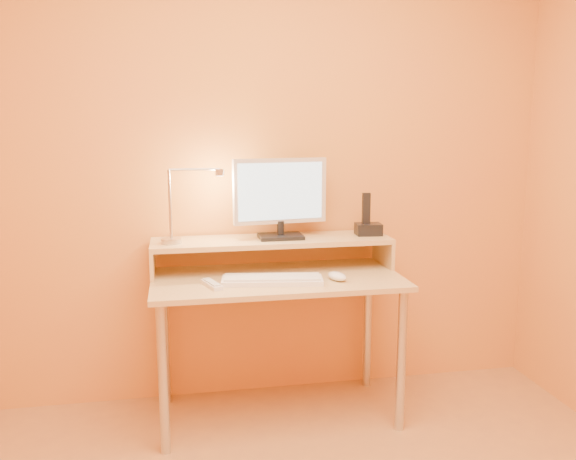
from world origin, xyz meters
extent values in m
cube|color=gold|center=(0.00, 1.50, 1.25)|extent=(3.00, 0.04, 2.50)
cylinder|color=#BEBEC0|center=(-0.55, 0.93, 0.35)|extent=(0.04, 0.04, 0.69)
cylinder|color=#BEBEC0|center=(0.55, 0.93, 0.35)|extent=(0.04, 0.04, 0.69)
cylinder|color=#BEBEC0|center=(-0.55, 1.43, 0.35)|extent=(0.04, 0.04, 0.69)
cylinder|color=#BEBEC0|center=(0.55, 1.43, 0.35)|extent=(0.04, 0.04, 0.69)
cube|color=tan|center=(0.00, 1.18, 0.71)|extent=(1.20, 0.60, 0.02)
cube|color=tan|center=(-0.59, 1.33, 0.79)|extent=(0.02, 0.30, 0.14)
cube|color=tan|center=(0.59, 1.33, 0.79)|extent=(0.02, 0.30, 0.14)
cube|color=tan|center=(0.00, 1.33, 0.87)|extent=(1.20, 0.30, 0.02)
cube|color=black|center=(0.04, 1.33, 0.89)|extent=(0.22, 0.16, 0.02)
cylinder|color=black|center=(0.04, 1.33, 0.93)|extent=(0.04, 0.04, 0.07)
cube|color=silver|center=(0.04, 1.34, 1.12)|extent=(0.48, 0.10, 0.33)
cube|color=black|center=(0.04, 1.36, 1.12)|extent=(0.43, 0.07, 0.28)
cube|color=#9DCDEA|center=(0.04, 1.32, 1.12)|extent=(0.43, 0.06, 0.28)
cylinder|color=#BEBEC0|center=(-0.50, 1.30, 0.89)|extent=(0.10, 0.10, 0.02)
cylinder|color=#BEBEC0|center=(-0.50, 1.30, 1.07)|extent=(0.01, 0.01, 0.33)
cylinder|color=#BEBEC0|center=(-0.38, 1.30, 1.24)|extent=(0.24, 0.01, 0.01)
cylinder|color=#BEBEC0|center=(-0.26, 1.30, 1.22)|extent=(0.04, 0.04, 0.03)
cylinder|color=#FFEAC6|center=(-0.26, 1.30, 1.20)|extent=(0.03, 0.03, 0.00)
cube|color=black|center=(0.51, 1.33, 0.91)|extent=(0.14, 0.11, 0.06)
cube|color=black|center=(0.49, 1.33, 1.02)|extent=(0.04, 0.03, 0.16)
cube|color=blue|center=(0.55, 1.28, 0.91)|extent=(0.01, 0.00, 0.04)
cube|color=white|center=(-0.04, 1.08, 0.73)|extent=(0.48, 0.22, 0.02)
ellipsoid|color=white|center=(0.27, 1.06, 0.74)|extent=(0.10, 0.13, 0.04)
cube|color=white|center=(-0.32, 1.06, 0.73)|extent=(0.09, 0.17, 0.02)
camera|label=1|loc=(-0.47, -1.56, 1.46)|focal=36.93mm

